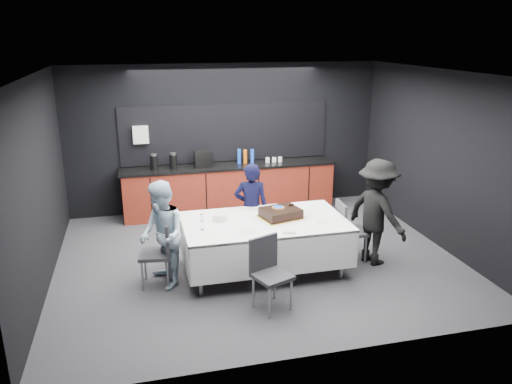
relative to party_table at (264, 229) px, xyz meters
The scene contains 18 objects.
ground 0.76m from the party_table, 90.00° to the left, with size 6.00×6.00×0.00m, color #3C3C41.
room_shell 1.28m from the party_table, 90.00° to the left, with size 6.04×5.04×2.82m.
kitchenette 2.62m from the party_table, 90.35° to the left, with size 4.10×0.64×2.05m.
party_table is the anchor object (origin of this frame).
cake_assembly 0.33m from the party_table, 11.63° to the left, with size 0.66×0.58×0.17m.
plate_stack 0.66m from the party_table, 165.46° to the left, with size 0.21×0.21×0.10m, color white.
loose_plate_near 0.50m from the party_table, 133.39° to the right, with size 0.22×0.22×0.01m, color white.
loose_plate_right_a 0.68m from the party_table, ahead, with size 0.22×0.22×0.01m, color white.
loose_plate_right_b 0.83m from the party_table, 17.56° to the right, with size 0.19×0.19×0.01m, color white.
loose_plate_far 0.51m from the party_table, 95.91° to the left, with size 0.20×0.20×0.01m, color white.
fork_pile 0.58m from the party_table, 68.92° to the right, with size 0.17×0.11×0.03m, color white.
champagne_flute 0.97m from the party_table, behind, with size 0.06×0.06×0.22m.
chair_left 1.48m from the party_table, behind, with size 0.48×0.48×0.92m.
chair_right 1.31m from the party_table, ahead, with size 0.45×0.45×0.92m.
chair_near 1.01m from the party_table, 101.85° to the right, with size 0.55×0.55×0.92m.
person_center 0.69m from the party_table, 92.61° to the left, with size 0.53×0.35×1.45m, color black.
person_left 1.46m from the party_table, behind, with size 0.72×0.56×1.48m, color #ADC7DA.
person_right 1.70m from the party_table, ahead, with size 1.03×0.59×1.60m, color black.
Camera 1 is at (-1.71, -6.81, 3.33)m, focal length 35.00 mm.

